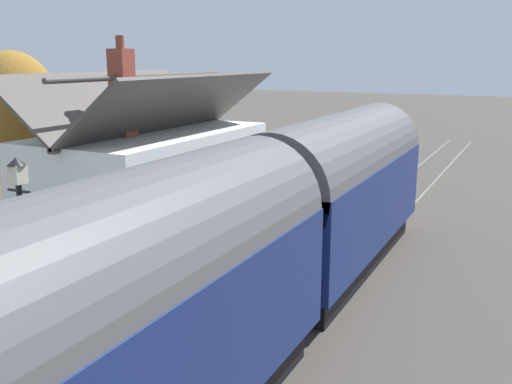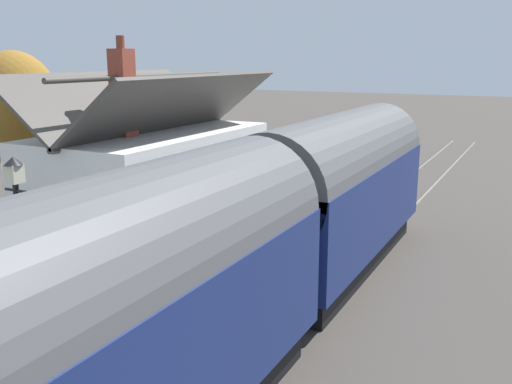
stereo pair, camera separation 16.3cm
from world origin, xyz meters
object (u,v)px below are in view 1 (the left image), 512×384
station_building (152,168)px  tree_far_left (14,111)px  bench_mid_platform (34,265)px  planter_under_sign (228,172)px  bench_by_lamp (321,152)px  station_sign_board (329,150)px  lamp_post_platform (21,212)px  planter_corner_building (197,237)px  bench_platform_end (267,171)px  planter_bench_right (301,148)px  train (271,231)px

station_building → tree_far_left: bearing=99.5°
bench_mid_platform → planter_under_sign: bearing=6.3°
bench_by_lamp → station_sign_board: size_ratio=0.89×
bench_mid_platform → lamp_post_platform: (-1.69, -1.75, 1.82)m
planter_corner_building → lamp_post_platform: lamp_post_platform is taller
lamp_post_platform → tree_far_left: tree_far_left is taller
bench_mid_platform → station_sign_board: (13.52, -1.95, 0.71)m
bench_by_lamp → bench_platform_end: bearing=176.3°
planter_under_sign → lamp_post_platform: size_ratio=0.29×
bench_by_lamp → planter_corner_building: size_ratio=2.06×
bench_platform_end → lamp_post_platform: lamp_post_platform is taller
planter_bench_right → planter_under_sign: 7.82m
bench_by_lamp → planter_under_sign: size_ratio=1.48×
station_building → planter_under_sign: size_ratio=8.62×
station_sign_board → planter_under_sign: bearing=131.4°
bench_by_lamp → tree_far_left: 13.79m
station_sign_board → tree_far_left: 11.81m
planter_bench_right → station_sign_board: size_ratio=0.46×
tree_far_left → planter_bench_right: bearing=-20.3°
station_building → planter_under_sign: 4.79m
planter_corner_building → bench_by_lamp: bearing=6.5°
planter_corner_building → lamp_post_platform: 5.66m
planter_corner_building → station_sign_board: station_sign_board is taller
planter_corner_building → tree_far_left: tree_far_left is taller
station_building → train: bearing=-122.6°
station_building → bench_platform_end: size_ratio=5.81×
planter_corner_building → tree_far_left: (1.61, 8.12, 2.79)m
bench_by_lamp → planter_under_sign: (-6.30, 1.54, 0.04)m
station_building → planter_corner_building: station_building is taller
planter_under_sign → station_sign_board: size_ratio=0.60×
station_sign_board → planter_bench_right: bearing=32.9°
bench_by_lamp → planter_under_sign: bearing=166.3°
planter_bench_right → station_building: bearing=180.0°
train → planter_corner_building: (1.37, 2.75, -0.92)m
station_building → planter_under_sign: (4.69, -0.14, -0.94)m
bench_platform_end → tree_far_left: (-6.52, 6.25, 2.66)m
bench_mid_platform → planter_under_sign: 10.81m
bench_by_lamp → train: bearing=-163.9°
bench_mid_platform → bench_by_lamp: bearing=-1.2°
bench_platform_end → planter_bench_right: bearing=11.0°
train → planter_under_sign: bearing=34.3°
planter_corner_building → tree_far_left: bearing=78.8°
station_building → station_sign_board: size_ratio=5.22×
bench_by_lamp → lamp_post_platform: bearing=-175.7°
planter_corner_building → lamp_post_platform: bearing=178.7°
bench_platform_end → planter_under_sign: bearing=129.9°
train → planter_bench_right: size_ratio=24.67×
bench_by_lamp → lamp_post_platform: (-18.73, -1.40, 1.82)m
bench_platform_end → planter_bench_right: (6.81, 1.33, -0.10)m
bench_by_lamp → station_sign_board: station_sign_board is taller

